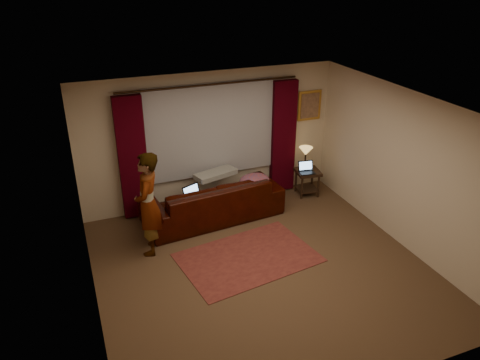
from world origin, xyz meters
name	(u,v)px	position (x,y,z in m)	size (l,w,h in m)	color
floor	(262,269)	(0.00, 0.00, -0.01)	(5.00, 5.00, 0.01)	brown
ceiling	(266,109)	(0.00, 0.00, 2.60)	(5.00, 5.00, 0.02)	silver
wall_back	(210,139)	(0.00, 2.50, 1.30)	(5.00, 0.02, 2.60)	beige
wall_front	(366,301)	(0.00, -2.50, 1.30)	(5.00, 0.02, 2.60)	beige
wall_left	(85,228)	(-2.50, 0.00, 1.30)	(0.02, 5.00, 2.60)	beige
wall_right	(404,170)	(2.50, 0.00, 1.30)	(0.02, 5.00, 2.60)	beige
sheer_curtain	(211,130)	(0.00, 2.44, 1.50)	(2.50, 0.05, 1.80)	#A3A4AC
drape_left	(133,158)	(-1.50, 2.39, 1.18)	(0.50, 0.14, 2.30)	#36010A
drape_right	(283,137)	(1.50, 2.39, 1.18)	(0.50, 0.14, 2.30)	#36010A
curtain_rod	(210,85)	(0.00, 2.39, 2.38)	(0.04, 0.04, 3.40)	black
picture_frame	(309,105)	(2.10, 2.47, 1.75)	(0.50, 0.04, 0.60)	gold
sofa	(212,193)	(-0.21, 1.82, 0.52)	(2.56, 1.11, 1.03)	black
throw_blanket	(215,160)	(-0.04, 2.09, 1.03)	(0.81, 0.32, 0.09)	gray
clothing_pile	(254,181)	(0.62, 1.77, 0.64)	(0.58, 0.45, 0.24)	#7A4055
laptop_sofa	(196,194)	(-0.57, 1.64, 0.64)	(0.35, 0.38, 0.26)	black
area_rug	(248,258)	(-0.09, 0.35, 0.01)	(2.15, 1.43, 0.01)	maroon
end_table	(307,182)	(1.91, 2.02, 0.27)	(0.46, 0.46, 0.53)	black
tiffany_lamp	(305,157)	(1.92, 2.19, 0.75)	(0.28, 0.28, 0.44)	olive
laptop_table	(307,168)	(1.83, 1.93, 0.64)	(0.30, 0.33, 0.22)	black
person	(148,204)	(-1.50, 1.15, 0.87)	(0.51, 0.51, 1.75)	gray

